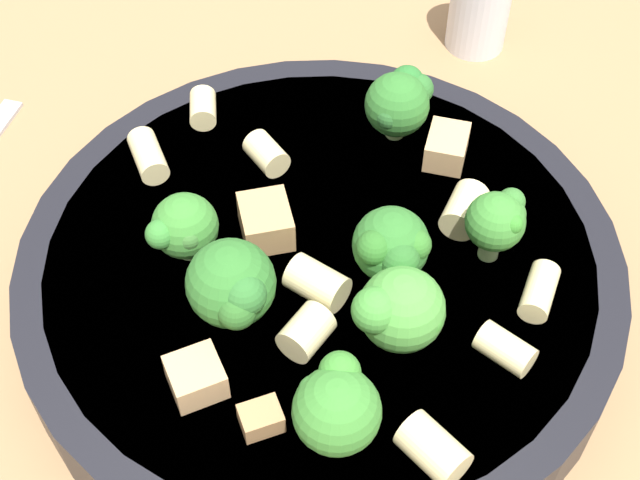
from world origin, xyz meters
TOP-DOWN VIEW (x-y plane):
  - ground_plane at (0.00, 0.00)m, footprint 2.00×2.00m
  - pasta_bowl at (0.00, 0.00)m, footprint 0.29×0.29m
  - broccoli_floret_0 at (0.09, -0.00)m, footprint 0.04×0.03m
  - broccoli_floret_1 at (-0.05, 0.02)m, footprint 0.04×0.04m
  - broccoli_floret_2 at (-0.03, 0.06)m, footprint 0.03×0.03m
  - broccoli_floret_3 at (-0.03, -0.05)m, footprint 0.04×0.04m
  - broccoli_floret_4 at (0.04, -0.07)m, footprint 0.03×0.03m
  - broccoli_floret_5 at (-0.09, -0.05)m, footprint 0.04×0.03m
  - broccoli_floret_6 at (-0.00, -0.04)m, footprint 0.04×0.04m
  - rigatoni_0 at (0.05, -0.05)m, footprint 0.03×0.02m
  - rigatoni_1 at (-0.02, -0.01)m, footprint 0.02×0.03m
  - rigatoni_2 at (0.02, -0.10)m, footprint 0.03×0.02m
  - rigatoni_3 at (0.04, 0.05)m, footprint 0.02×0.03m
  - rigatoni_4 at (-0.08, -0.09)m, footprint 0.03×0.03m
  - rigatoni_5 at (0.06, 0.10)m, footprint 0.03×0.02m
  - rigatoni_6 at (-0.02, -0.10)m, footprint 0.02×0.03m
  - rigatoni_7 at (-0.05, -0.02)m, footprint 0.02×0.02m
  - rigatoni_8 at (0.01, 0.10)m, footprint 0.03×0.03m
  - chicken_chunk_0 at (0.09, -0.03)m, footprint 0.03×0.02m
  - chicken_chunk_1 at (-0.09, 0.01)m, footprint 0.03×0.03m
  - chicken_chunk_2 at (-0.09, -0.02)m, footprint 0.02×0.02m
  - chicken_chunk_3 at (-0.00, 0.03)m, footprint 0.04×0.04m

SIDE VIEW (x-z plane):
  - ground_plane at x=0.00m, z-range 0.00..0.00m
  - pasta_bowl at x=0.00m, z-range 0.00..0.04m
  - chicken_chunk_2 at x=-0.09m, z-range 0.04..0.05m
  - rigatoni_2 at x=0.02m, z-range 0.04..0.05m
  - rigatoni_5 at x=0.06m, z-range 0.04..0.05m
  - rigatoni_6 at x=-0.02m, z-range 0.04..0.05m
  - rigatoni_8 at x=0.01m, z-range 0.04..0.05m
  - chicken_chunk_1 at x=-0.09m, z-range 0.04..0.05m
  - rigatoni_3 at x=0.04m, z-range 0.04..0.05m
  - chicken_chunk_0 at x=0.09m, z-range 0.04..0.05m
  - rigatoni_7 at x=-0.05m, z-range 0.04..0.06m
  - chicken_chunk_3 at x=0.00m, z-range 0.04..0.06m
  - rigatoni_4 at x=-0.08m, z-range 0.04..0.06m
  - rigatoni_1 at x=-0.02m, z-range 0.04..0.06m
  - rigatoni_0 at x=0.05m, z-range 0.04..0.06m
  - broccoli_floret_2 at x=-0.03m, z-range 0.04..0.08m
  - broccoli_floret_0 at x=0.09m, z-range 0.04..0.08m
  - broccoli_floret_3 at x=-0.03m, z-range 0.04..0.08m
  - broccoli_floret_4 at x=0.04m, z-range 0.04..0.08m
  - broccoli_floret_6 at x=0.00m, z-range 0.04..0.08m
  - broccoli_floret_1 at x=-0.05m, z-range 0.04..0.09m
  - broccoli_floret_5 at x=-0.09m, z-range 0.04..0.09m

